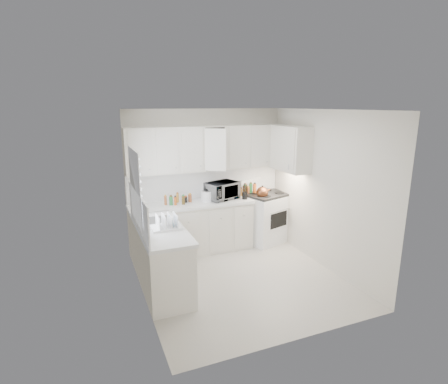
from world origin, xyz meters
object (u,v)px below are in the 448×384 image
rice_cooker (207,195)px  dish_rack (166,221)px  microwave (222,189)px  utensil_crock (245,191)px  tea_kettle (262,192)px  stove (266,211)px

rice_cooker → dish_rack: (-1.04, -1.18, 0.01)m
rice_cooker → dish_rack: bearing=-125.4°
microwave → rice_cooker: 0.31m
microwave → rice_cooker: microwave is taller
microwave → utensil_crock: (0.39, -0.16, -0.04)m
tea_kettle → microwave: 0.77m
microwave → dish_rack: microwave is taller
utensil_crock → tea_kettle: bearing=-6.6°
dish_rack → stove: bearing=27.8°
stove → rice_cooker: (-1.22, 0.03, 0.43)m
tea_kettle → rice_cooker: 1.05m
utensil_crock → dish_rack: size_ratio=0.75×
utensil_crock → rice_cooker: bearing=168.0°
stove → tea_kettle: size_ratio=4.47×
microwave → utensil_crock: bearing=-42.0°
stove → microwave: (-0.92, 0.04, 0.52)m
microwave → utensil_crock: 0.43m
tea_kettle → utensil_crock: (-0.35, 0.04, 0.04)m
stove → tea_kettle: bearing=-155.8°
stove → tea_kettle: (-0.18, -0.16, 0.44)m
stove → microwave: size_ratio=2.17×
tea_kettle → rice_cooker: bearing=-169.4°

